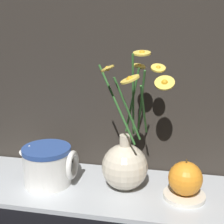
# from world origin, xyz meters

# --- Properties ---
(ground_plane) EXTENTS (6.00, 6.00, 0.00)m
(ground_plane) POSITION_xyz_m (0.00, 0.00, 0.00)
(ground_plane) COLOR black
(shelf) EXTENTS (0.90, 0.25, 0.01)m
(shelf) POSITION_xyz_m (0.00, 0.00, 0.01)
(shelf) COLOR #B2B7BC
(shelf) RESTS_ON ground_plane
(vase_with_flowers) EXTENTS (0.17, 0.16, 0.35)m
(vase_with_flowers) POSITION_xyz_m (0.05, 0.01, 0.08)
(vase_with_flowers) COLOR beige
(vase_with_flowers) RESTS_ON shelf
(ceramic_pitcher) EXTENTS (0.15, 0.13, 0.11)m
(ceramic_pitcher) POSITION_xyz_m (-0.16, -0.01, 0.07)
(ceramic_pitcher) COLOR white
(ceramic_pitcher) RESTS_ON shelf
(saucer_plate) EXTENTS (0.10, 0.10, 0.01)m
(saucer_plate) POSITION_xyz_m (0.19, -0.01, 0.02)
(saucer_plate) COLOR silver
(saucer_plate) RESTS_ON shelf
(orange_fruit) EXTENTS (0.08, 0.08, 0.09)m
(orange_fruit) POSITION_xyz_m (0.19, -0.01, 0.06)
(orange_fruit) COLOR orange
(orange_fruit) RESTS_ON saucer_plate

